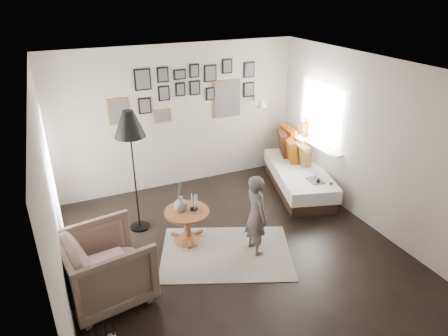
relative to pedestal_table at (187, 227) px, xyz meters
name	(u,v)px	position (x,y,z in m)	size (l,w,h in m)	color
ground	(235,251)	(0.53, -0.52, -0.24)	(4.80, 4.80, 0.00)	black
wall_back	(179,118)	(0.53, 1.88, 1.06)	(4.50, 4.50, 0.00)	#AA9F95
wall_front	(364,285)	(0.53, -2.92, 1.06)	(4.50, 4.50, 0.00)	#AA9F95
wall_left	(52,205)	(-1.72, -0.52, 1.06)	(4.80, 4.80, 0.00)	#AA9F95
wall_right	(370,144)	(2.78, -0.52, 1.06)	(4.80, 4.80, 0.00)	#AA9F95
ceiling	(237,69)	(0.53, -0.52, 2.36)	(4.80, 4.80, 0.00)	white
door_left	(52,180)	(-1.70, 0.68, 0.81)	(0.00, 2.14, 2.14)	white
window_right	(311,138)	(2.71, 0.82, 0.69)	(0.15, 1.32, 1.30)	white
gallery_wall	(193,92)	(0.82, 1.86, 1.51)	(2.74, 0.03, 1.08)	olive
wall_sconce	(262,103)	(2.08, 1.61, 1.23)	(0.18, 0.36, 0.16)	white
rug	(226,253)	(0.40, -0.52, -0.23)	(1.83, 1.28, 0.01)	silver
pedestal_table	(187,227)	(0.00, 0.00, 0.00)	(0.65, 0.65, 0.51)	brown
vase	(181,203)	(-0.08, 0.02, 0.42)	(0.19, 0.19, 0.47)	black
candles	(194,202)	(0.11, 0.00, 0.39)	(0.11, 0.11, 0.24)	black
daybed	(296,173)	(2.41, 0.79, 0.07)	(1.36, 2.12, 0.97)	black
magazine_on_daybed	(315,180)	(2.36, 0.14, 0.22)	(0.22, 0.30, 0.02)	black
armchair	(107,266)	(-1.26, -0.71, 0.21)	(0.95, 0.98, 0.89)	brown
armchair_cushion	(108,261)	(-1.23, -0.66, 0.24)	(0.40, 0.40, 0.10)	beige
floor_lamp	(130,129)	(-0.58, 0.64, 1.42)	(0.45, 0.45, 1.92)	black
demijohn_large	(317,196)	(2.35, 0.05, -0.04)	(0.34, 0.34, 0.52)	black
demijohn_small	(329,198)	(2.53, -0.07, -0.06)	(0.30, 0.30, 0.47)	black
child	(256,215)	(0.80, -0.63, 0.36)	(0.44, 0.29, 1.20)	#544742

